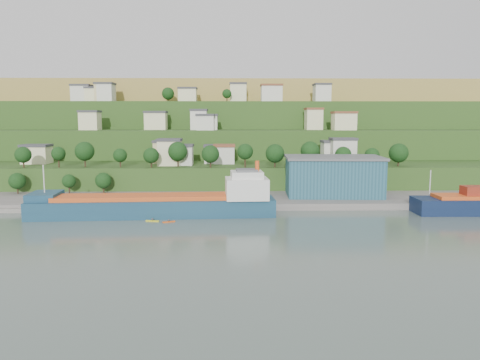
{
  "coord_description": "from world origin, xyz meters",
  "views": [
    {
      "loc": [
        7.31,
        -119.99,
        26.98
      ],
      "look_at": [
        10.09,
        15.0,
        9.19
      ],
      "focal_mm": 35.0,
      "sensor_mm": 36.0,
      "label": 1
    }
  ],
  "objects_px": {
    "warehouse": "(333,176)",
    "kayak_orange": "(169,221)",
    "cargo_ship_near": "(161,206)",
    "caravan": "(41,199)"
  },
  "relations": [
    {
      "from": "cargo_ship_near",
      "to": "kayak_orange",
      "type": "bearing_deg",
      "value": -72.52
    },
    {
      "from": "caravan",
      "to": "kayak_orange",
      "type": "distance_m",
      "value": 46.9
    },
    {
      "from": "warehouse",
      "to": "kayak_orange",
      "type": "xyz_separation_m",
      "value": [
        -49.82,
        -30.62,
        -8.19
      ]
    },
    {
      "from": "kayak_orange",
      "to": "cargo_ship_near",
      "type": "bearing_deg",
      "value": 88.96
    },
    {
      "from": "caravan",
      "to": "kayak_orange",
      "type": "xyz_separation_m",
      "value": [
        41.74,
        -21.25,
        -2.35
      ]
    },
    {
      "from": "warehouse",
      "to": "kayak_orange",
      "type": "bearing_deg",
      "value": -145.42
    },
    {
      "from": "caravan",
      "to": "kayak_orange",
      "type": "bearing_deg",
      "value": -24.74
    },
    {
      "from": "cargo_ship_near",
      "to": "kayak_orange",
      "type": "height_order",
      "value": "cargo_ship_near"
    },
    {
      "from": "cargo_ship_near",
      "to": "kayak_orange",
      "type": "xyz_separation_m",
      "value": [
        3.04,
        -8.01,
        -2.52
      ]
    },
    {
      "from": "warehouse",
      "to": "caravan",
      "type": "bearing_deg",
      "value": -171.15
    }
  ]
}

